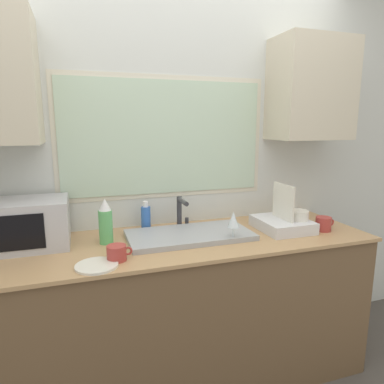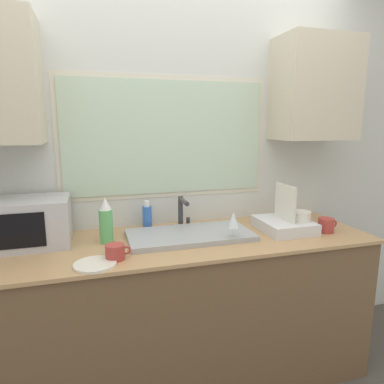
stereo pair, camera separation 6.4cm
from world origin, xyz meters
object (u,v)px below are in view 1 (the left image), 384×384
(faucet, at_px, (181,210))
(microwave, at_px, (25,224))
(dish_rack, at_px, (284,222))
(soap_bottle, at_px, (146,217))
(mug_near_sink, at_px, (117,253))
(spray_bottle, at_px, (106,222))
(wine_glass, at_px, (233,220))

(faucet, relative_size, microwave, 0.46)
(dish_rack, bearing_deg, soap_bottle, 161.26)
(faucet, relative_size, mug_near_sink, 1.63)
(spray_bottle, relative_size, mug_near_sink, 2.04)
(dish_rack, xyz_separation_m, wine_glass, (-0.40, -0.11, 0.07))
(dish_rack, xyz_separation_m, spray_bottle, (-1.08, 0.09, 0.07))
(microwave, height_order, soap_bottle, microwave)
(microwave, distance_m, wine_glass, 1.13)
(microwave, xyz_separation_m, spray_bottle, (0.41, -0.08, -0.01))
(faucet, xyz_separation_m, microwave, (-0.89, -0.06, 0.01))
(faucet, height_order, microwave, microwave)
(soap_bottle, bearing_deg, microwave, -171.06)
(microwave, distance_m, mug_near_sink, 0.57)
(spray_bottle, height_order, soap_bottle, spray_bottle)
(dish_rack, height_order, wine_glass, dish_rack)
(microwave, height_order, dish_rack, dish_rack)
(faucet, distance_m, spray_bottle, 0.49)
(microwave, relative_size, soap_bottle, 2.45)
(dish_rack, bearing_deg, wine_glass, -165.20)
(dish_rack, xyz_separation_m, mug_near_sink, (-1.05, -0.17, -0.01))
(spray_bottle, bearing_deg, mug_near_sink, -83.87)
(faucet, height_order, mug_near_sink, faucet)
(spray_bottle, bearing_deg, soap_bottle, 35.40)
(faucet, distance_m, dish_rack, 0.65)
(soap_bottle, bearing_deg, dish_rack, -18.74)
(mug_near_sink, bearing_deg, soap_bottle, 63.18)
(mug_near_sink, xyz_separation_m, wine_glass, (0.65, 0.07, 0.09))
(mug_near_sink, bearing_deg, microwave, 141.90)
(dish_rack, bearing_deg, spray_bottle, 174.97)
(faucet, xyz_separation_m, spray_bottle, (-0.47, -0.13, -0.00))
(microwave, distance_m, dish_rack, 1.50)
(spray_bottle, xyz_separation_m, soap_bottle, (0.26, 0.18, -0.04))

